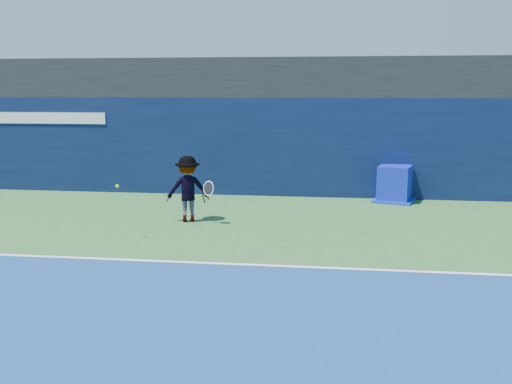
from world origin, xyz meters
TOP-DOWN VIEW (x-y plane):
  - ground at (0.00, 0.00)m, footprint 80.00×80.00m
  - baseline at (0.00, 3.00)m, footprint 24.00×0.10m
  - stadium_band at (0.00, 11.50)m, footprint 36.00×3.00m
  - back_wall_assembly at (-0.00, 10.50)m, footprint 36.00×1.03m
  - equipment_cart at (4.16, 9.65)m, footprint 1.37×1.37m
  - tennis_player at (-1.21, 6.38)m, footprint 1.34×0.89m
  - tennis_ball at (-2.27, 4.43)m, footprint 0.07×0.07m

SIDE VIEW (x-z plane):
  - ground at x=0.00m, z-range 0.00..0.00m
  - baseline at x=0.00m, z-range 0.01..0.01m
  - equipment_cart at x=4.16m, z-range -0.05..1.01m
  - tennis_player at x=-1.21m, z-range 0.00..1.64m
  - tennis_ball at x=-2.27m, z-range 1.17..1.24m
  - back_wall_assembly at x=0.00m, z-range 0.00..3.00m
  - stadium_band at x=0.00m, z-range 3.00..4.20m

